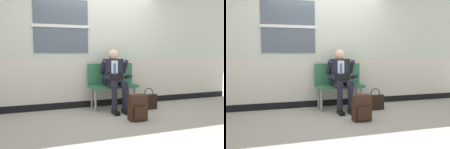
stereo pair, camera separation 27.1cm
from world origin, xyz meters
TOP-DOWN VIEW (x-y plane):
  - ground_plane at (0.00, 0.00)m, footprint 18.00×18.00m
  - station_wall at (-0.01, 0.66)m, footprint 6.89×0.16m
  - bench_with_person at (0.19, 0.39)m, footprint 1.01×0.42m
  - person_seated at (0.19, 0.18)m, footprint 0.57×0.70m
  - backpack at (0.32, -0.63)m, footprint 0.31×0.22m
  - handbag at (0.87, 0.00)m, footprint 0.37×0.09m

SIDE VIEW (x-z plane):
  - ground_plane at x=0.00m, z-range 0.00..0.00m
  - handbag at x=0.87m, z-range -0.06..0.39m
  - backpack at x=0.32m, z-range -0.01..0.45m
  - bench_with_person at x=0.19m, z-range 0.08..1.03m
  - person_seated at x=0.19m, z-range 0.05..1.30m
  - station_wall at x=-0.01m, z-range -0.01..3.06m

